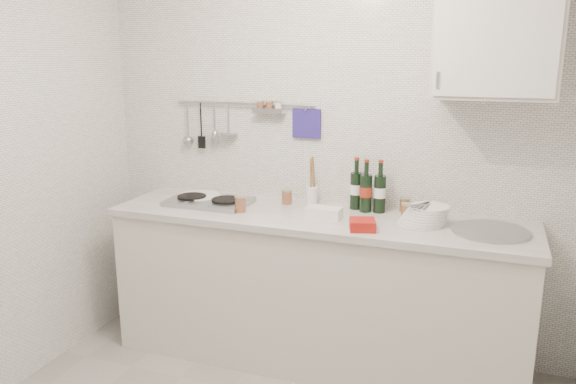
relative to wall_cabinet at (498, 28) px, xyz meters
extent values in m
cube|color=silver|center=(-0.90, 0.18, -0.70)|extent=(3.00, 0.02, 2.50)
cube|color=beige|center=(-0.90, -0.12, -1.51)|extent=(2.40, 0.60, 0.88)
cube|color=silver|center=(-0.90, -0.12, -1.05)|extent=(2.44, 0.64, 0.04)
cube|color=black|center=(-0.90, -0.10, -1.90)|extent=(2.34, 0.52, 0.10)
cube|color=#93969B|center=(-1.60, -0.12, -1.01)|extent=(0.50, 0.32, 0.03)
cylinder|color=black|center=(-1.72, -0.12, -0.99)|extent=(0.18, 0.18, 0.01)
cylinder|color=black|center=(-1.48, -0.12, -0.99)|extent=(0.18, 0.18, 0.01)
cylinder|color=#93969B|center=(0.05, -0.12, -1.02)|extent=(0.40, 0.40, 0.02)
cylinder|color=#93969B|center=(0.05, -0.12, -1.08)|extent=(0.34, 0.34, 0.10)
cylinder|color=#93969B|center=(-1.47, 0.15, -0.43)|extent=(0.95, 0.02, 0.02)
cube|color=navy|center=(-1.06, 0.17, -0.54)|extent=(0.18, 0.02, 0.18)
cube|color=beige|center=(0.00, 0.01, 0.00)|extent=(0.60, 0.35, 0.70)
cube|color=white|center=(0.00, -0.18, 0.00)|extent=(0.56, 0.01, 0.66)
cylinder|color=#93969B|center=(-0.26, -0.19, -0.25)|extent=(0.01, 0.01, 0.08)
cylinder|color=#505DB7|center=(-1.71, -0.07, -1.02)|extent=(0.28, 0.28, 0.01)
cylinder|color=#505DB7|center=(-1.71, -0.06, -1.01)|extent=(0.28, 0.28, 0.01)
cylinder|color=#505DB7|center=(-1.70, -0.06, -1.00)|extent=(0.27, 0.27, 0.01)
cylinder|color=white|center=(-0.31, -0.11, -1.02)|extent=(0.25, 0.25, 0.01)
cylinder|color=white|center=(-0.30, -0.10, -1.01)|extent=(0.25, 0.25, 0.01)
cylinder|color=white|center=(-0.30, -0.10, -1.00)|extent=(0.24, 0.24, 0.01)
cylinder|color=white|center=(-0.29, -0.09, -0.98)|extent=(0.23, 0.23, 0.01)
cylinder|color=white|center=(-0.29, -0.09, -0.97)|extent=(0.23, 0.23, 0.01)
cylinder|color=white|center=(-0.28, -0.09, -0.96)|extent=(0.22, 0.22, 0.01)
cylinder|color=white|center=(-0.27, -0.08, -0.95)|extent=(0.22, 0.22, 0.01)
cylinder|color=white|center=(-0.27, -0.08, -0.93)|extent=(0.21, 0.21, 0.01)
cube|color=white|center=(-0.84, -0.16, -1.00)|extent=(0.20, 0.11, 0.06)
cube|color=red|center=(-0.59, -0.31, -1.00)|extent=(0.17, 0.17, 0.06)
cylinder|color=white|center=(-1.00, 0.09, -0.97)|extent=(0.07, 0.07, 0.11)
cylinder|color=olive|center=(-0.99, 0.09, -0.84)|extent=(0.02, 0.05, 0.22)
cylinder|color=olive|center=(-1.01, 0.10, -0.85)|extent=(0.03, 0.04, 0.20)
cylinder|color=brown|center=(-1.15, 0.05, -0.99)|extent=(0.06, 0.06, 0.08)
cylinder|color=tan|center=(-1.15, 0.05, -0.94)|extent=(0.07, 0.07, 0.01)
cylinder|color=brown|center=(-0.44, 0.13, -0.99)|extent=(0.06, 0.06, 0.07)
cylinder|color=tan|center=(-0.44, 0.13, -0.95)|extent=(0.06, 0.06, 0.01)
cylinder|color=brown|center=(-0.40, -0.01, -0.99)|extent=(0.06, 0.06, 0.08)
cylinder|color=tan|center=(-0.40, -0.01, -0.95)|extent=(0.07, 0.07, 0.01)
cylinder|color=brown|center=(-1.34, -0.22, -0.99)|extent=(0.06, 0.06, 0.09)
cylinder|color=tan|center=(-1.34, -0.22, -0.94)|extent=(0.07, 0.07, 0.01)
camera|label=1|loc=(0.03, -3.10, -0.13)|focal=35.00mm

